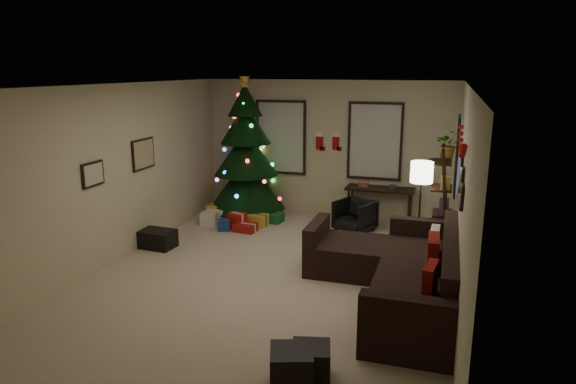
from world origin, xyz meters
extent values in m
plane|color=#BCA88E|center=(0.00, 0.00, 0.00)|extent=(7.00, 7.00, 0.00)
plane|color=white|center=(0.00, 0.00, 2.70)|extent=(7.00, 7.00, 0.00)
plane|color=beige|center=(0.00, 3.50, 1.35)|extent=(5.00, 0.00, 5.00)
plane|color=beige|center=(0.00, -3.50, 1.35)|extent=(5.00, 0.00, 5.00)
plane|color=beige|center=(-2.50, 0.00, 1.35)|extent=(0.00, 7.00, 7.00)
plane|color=beige|center=(2.50, 0.00, 1.35)|extent=(0.00, 7.00, 7.00)
cube|color=#728CB2|center=(-0.95, 3.47, 1.55)|extent=(0.94, 0.02, 1.35)
cube|color=beige|center=(-0.95, 3.47, 1.55)|extent=(0.94, 0.03, 1.35)
cube|color=#728CB2|center=(0.95, 3.47, 1.55)|extent=(0.94, 0.02, 1.35)
cube|color=beige|center=(0.95, 3.47, 1.55)|extent=(0.94, 0.03, 1.35)
cube|color=#728CB2|center=(2.47, 2.55, 1.50)|extent=(0.05, 0.27, 1.17)
cube|color=beige|center=(2.47, 2.55, 1.50)|extent=(0.05, 0.45, 1.17)
cylinder|color=black|center=(-1.52, 2.96, 0.17)|extent=(0.11, 0.11, 0.34)
cone|color=black|center=(-1.52, 2.96, 0.68)|extent=(1.54, 1.54, 1.08)
cone|color=black|center=(-1.52, 2.96, 1.30)|extent=(1.27, 1.27, 0.91)
cone|color=black|center=(-1.52, 2.96, 1.87)|extent=(1.00, 1.00, 0.79)
cone|color=black|center=(-1.52, 2.96, 2.32)|extent=(0.68, 0.68, 0.62)
cylinder|color=maroon|center=(-1.52, 2.96, 0.02)|extent=(1.25, 1.25, 0.05)
cube|color=gold|center=(-1.05, 2.35, 0.11)|extent=(0.35, 0.28, 0.22)
cube|color=maroon|center=(-1.35, 2.05, 0.15)|extent=(0.28, 0.25, 0.30)
cube|color=#14591E|center=(-0.80, 2.65, 0.09)|extent=(0.25, 0.30, 0.18)
cube|color=silver|center=(-1.95, 2.10, 0.12)|extent=(0.30, 0.22, 0.25)
cube|color=navy|center=(-1.55, 1.90, 0.10)|extent=(0.22, 0.22, 0.20)
cube|color=gold|center=(-2.05, 2.55, 0.14)|extent=(0.26, 0.26, 0.28)
cube|color=maroon|center=(-1.15, 1.95, 0.07)|extent=(0.40, 0.30, 0.15)
cube|color=#14591E|center=(-1.04, 2.67, 0.10)|extent=(0.23, 0.23, 0.19)
cube|color=silver|center=(-1.93, 2.36, 0.12)|extent=(0.35, 0.27, 0.25)
cube|color=black|center=(2.03, -0.14, 0.23)|extent=(0.98, 2.61, 0.46)
cube|color=black|center=(2.42, -0.14, 0.69)|extent=(0.20, 2.61, 0.46)
cube|color=black|center=(2.03, -1.55, 0.36)|extent=(0.98, 0.20, 0.72)
cube|color=black|center=(2.03, 1.26, 0.36)|extent=(0.98, 0.20, 0.72)
cube|color=black|center=(1.08, 0.67, 0.23)|extent=(0.92, 0.98, 0.46)
cube|color=black|center=(0.53, 0.67, 0.36)|extent=(0.18, 0.98, 0.72)
cube|color=maroon|center=(2.21, -0.92, 0.64)|extent=(0.16, 0.42, 0.41)
cube|color=maroon|center=(2.21, -0.08, 0.64)|extent=(0.15, 0.50, 0.50)
cube|color=beige|center=(2.21, 0.50, 0.63)|extent=(0.13, 0.40, 0.40)
cube|color=black|center=(1.04, -2.28, 0.19)|extent=(0.50, 0.50, 0.38)
cube|color=black|center=(1.18, -2.11, 0.17)|extent=(0.44, 0.44, 0.35)
cube|color=black|center=(1.12, 3.22, 0.67)|extent=(1.29, 0.46, 0.05)
cylinder|color=black|center=(0.55, 3.04, 0.32)|extent=(0.05, 0.05, 0.65)
cylinder|color=black|center=(0.55, 3.40, 0.32)|extent=(0.05, 0.05, 0.65)
cylinder|color=black|center=(1.69, 3.04, 0.32)|extent=(0.05, 0.05, 0.65)
cylinder|color=black|center=(1.69, 3.40, 0.32)|extent=(0.05, 0.05, 0.65)
imported|color=black|center=(0.76, 2.57, 0.30)|extent=(0.74, 0.72, 0.59)
cube|color=black|center=(2.32, 1.33, 0.90)|extent=(0.05, 0.05, 1.79)
cube|color=black|center=(2.32, 1.81, 0.90)|extent=(0.05, 0.05, 1.79)
cube|color=black|center=(2.29, 1.57, 0.35)|extent=(0.30, 0.50, 0.03)
cube|color=black|center=(2.29, 1.57, 0.75)|extent=(0.30, 0.50, 0.03)
cube|color=black|center=(2.29, 1.57, 1.15)|extent=(0.30, 0.50, 0.03)
cube|color=black|center=(2.29, 1.57, 1.54)|extent=(0.30, 0.50, 0.03)
imported|color=#4C4C4C|center=(2.30, 1.82, 1.85)|extent=(0.60, 0.55, 0.57)
cylinder|color=black|center=(1.95, 1.35, 0.01)|extent=(0.27, 0.27, 0.03)
cylinder|color=black|center=(1.95, 1.35, 0.69)|extent=(0.03, 0.03, 1.32)
cylinder|color=white|center=(1.95, 1.35, 1.41)|extent=(0.33, 0.33, 0.31)
cube|color=black|center=(-2.48, 0.86, 1.54)|extent=(0.04, 0.60, 0.50)
cube|color=tan|center=(-2.48, 0.86, 1.54)|extent=(0.01, 0.54, 0.45)
cube|color=black|center=(-2.48, -0.42, 1.46)|extent=(0.04, 0.45, 0.35)
cube|color=beige|center=(-2.48, -0.42, 1.46)|extent=(0.01, 0.41, 0.31)
cube|color=black|center=(2.48, -0.60, 1.55)|extent=(0.03, 0.22, 0.28)
cube|color=black|center=(2.48, -0.25, 1.70)|extent=(0.03, 0.18, 0.22)
cube|color=black|center=(2.48, -0.25, 1.40)|extent=(0.03, 0.20, 0.16)
cube|color=black|center=(2.48, 0.10, 1.58)|extent=(0.03, 0.26, 0.20)
cube|color=black|center=(2.48, 0.45, 1.48)|extent=(0.03, 0.18, 0.24)
cube|color=black|center=(2.48, 0.45, 1.78)|extent=(0.03, 0.16, 0.16)
cube|color=#990F0C|center=(-0.15, 3.48, 1.49)|extent=(0.14, 0.04, 0.30)
cube|color=white|center=(-0.15, 3.48, 1.64)|extent=(0.16, 0.05, 0.08)
cube|color=#990F0C|center=(-0.08, 3.48, 1.36)|extent=(0.10, 0.04, 0.08)
cube|color=#990F0C|center=(0.18, 3.51, 1.49)|extent=(0.14, 0.04, 0.30)
cube|color=white|center=(0.18, 3.51, 1.64)|extent=(0.16, 0.05, 0.08)
cube|color=#990F0C|center=(0.25, 3.51, 1.36)|extent=(0.10, 0.04, 0.08)
cube|color=black|center=(-2.23, 0.71, 0.15)|extent=(0.62, 0.44, 0.30)
camera|label=1|loc=(2.28, -6.34, 2.92)|focal=31.85mm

